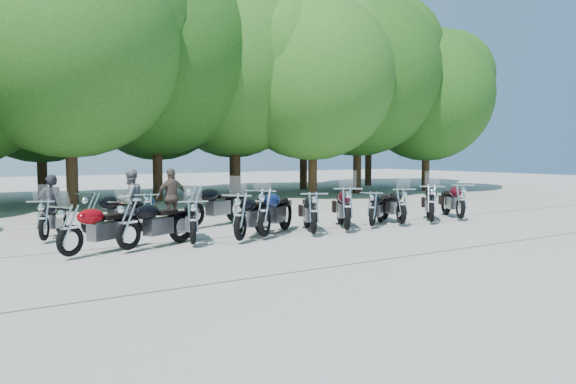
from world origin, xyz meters
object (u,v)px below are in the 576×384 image
motorcycle_2 (193,220)px  motorcycle_12 (92,212)px  motorcycle_14 (195,204)px  motorcycle_3 (240,215)px  motorcycle_5 (313,211)px  motorcycle_11 (44,219)px  rider_0 (51,205)px  motorcycle_0 (70,229)px  rider_1 (130,199)px  motorcycle_8 (401,205)px  motorcycle_7 (373,208)px  rider_2 (172,197)px  motorcycle_4 (264,211)px  motorcycle_10 (461,200)px  motorcycle_13 (148,211)px  motorcycle_6 (347,207)px  motorcycle_9 (432,202)px  motorcycle_1 (128,223)px

motorcycle_2 → motorcycle_12: (-1.57, 2.72, 0.03)m
motorcycle_14 → motorcycle_3: bearing=155.0°
motorcycle_5 → motorcycle_11: motorcycle_5 is taller
motorcycle_2 → motorcycle_14: 3.08m
motorcycle_5 → rider_0: bearing=-3.9°
motorcycle_0 → rider_1: rider_1 is taller
motorcycle_0 → motorcycle_8: size_ratio=0.98×
motorcycle_7 → motorcycle_14: 5.09m
motorcycle_12 → rider_2: bearing=-86.4°
motorcycle_12 → motorcycle_4: bearing=-147.9°
motorcycle_10 → motorcycle_4: bearing=32.9°
motorcycle_5 → motorcycle_7: (2.32, 0.31, -0.05)m
motorcycle_0 → motorcycle_12: (1.14, 2.76, 0.02)m
motorcycle_0 → motorcycle_5: (6.00, -0.16, 0.02)m
motorcycle_0 → motorcycle_5: size_ratio=0.97×
motorcycle_2 → rider_2: rider_2 is taller
motorcycle_11 → motorcycle_2: bearing=163.5°
motorcycle_4 → motorcycle_7: size_ratio=1.19×
motorcycle_10 → rider_1: rider_1 is taller
motorcycle_4 → motorcycle_12: size_ratio=1.09×
motorcycle_4 → motorcycle_12: motorcycle_4 is taller
motorcycle_4 → motorcycle_10: bearing=-131.6°
motorcycle_8 → rider_2: (-5.60, 3.93, 0.21)m
motorcycle_4 → rider_0: 5.60m
motorcycle_3 → motorcycle_5: size_ratio=1.04×
motorcycle_5 → rider_2: 4.71m
rider_1 → motorcycle_13: bearing=73.6°
motorcycle_6 → motorcycle_13: size_ratio=1.15×
motorcycle_4 → motorcycle_8: size_ratio=1.11×
motorcycle_3 → motorcycle_5: bearing=-134.4°
rider_1 → motorcycle_3: bearing=87.1°
motorcycle_0 → motorcycle_10: motorcycle_10 is taller
motorcycle_0 → motorcycle_9: 10.49m
motorcycle_6 → motorcycle_14: 4.32m
motorcycle_1 → motorcycle_10: bearing=-115.9°
motorcycle_10 → motorcycle_11: size_ratio=1.13×
motorcycle_1 → motorcycle_12: 2.66m
rider_2 → rider_0: bearing=1.3°
motorcycle_1 → rider_1: 4.04m
motorcycle_7 → rider_2: 5.96m
motorcycle_1 → rider_2: bearing=-58.4°
motorcycle_4 → motorcycle_10: (7.23, -0.14, -0.04)m
motorcycle_8 → rider_1: (-6.87, 3.87, 0.21)m
motorcycle_11 → motorcycle_13: bearing=-149.0°
motorcycle_3 → motorcycle_5: (2.13, -0.05, -0.02)m
motorcycle_9 → motorcycle_14: 7.12m
motorcycle_14 → rider_0: bearing=55.3°
motorcycle_3 → motorcycle_7: size_ratio=1.13×
motorcycle_0 → motorcycle_9: motorcycle_9 is taller
rider_2 → motorcycle_11: bearing=16.1°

